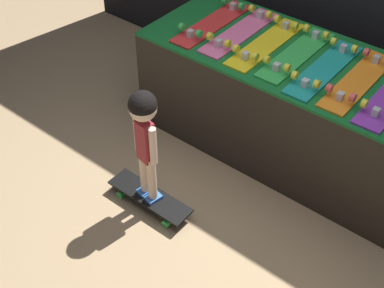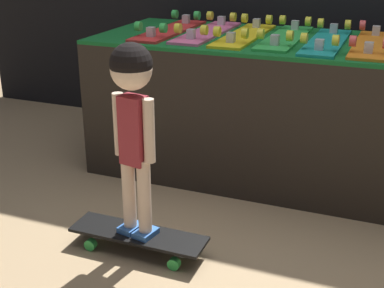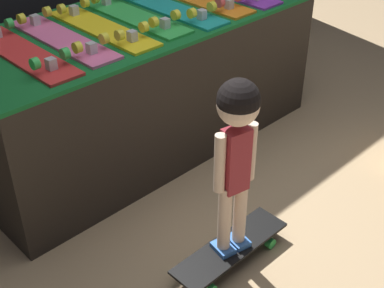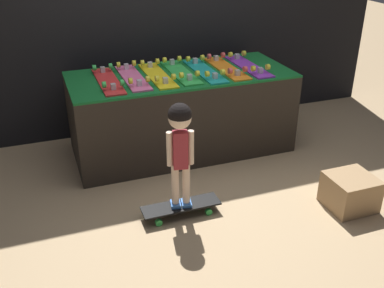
% 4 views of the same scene
% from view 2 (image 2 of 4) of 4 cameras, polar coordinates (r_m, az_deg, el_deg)
% --- Properties ---
extents(ground_plane, '(16.00, 16.00, 0.00)m').
position_cam_2_polar(ground_plane, '(2.67, 5.83, -8.11)').
color(ground_plane, tan).
extents(display_rack, '(2.07, 0.88, 0.78)m').
position_cam_2_polar(display_rack, '(3.09, 9.42, 3.81)').
color(display_rack, black).
rests_on(display_rack, ground_plane).
extents(skateboard_red_on_rack, '(0.18, 0.76, 0.09)m').
position_cam_2_polar(skateboard_red_on_rack, '(3.19, -2.39, 12.18)').
color(skateboard_red_on_rack, red).
rests_on(skateboard_red_on_rack, display_rack).
extents(skateboard_pink_on_rack, '(0.18, 0.76, 0.09)m').
position_cam_2_polar(skateboard_pink_on_rack, '(3.13, 1.64, 11.99)').
color(skateboard_pink_on_rack, pink).
rests_on(skateboard_pink_on_rack, display_rack).
extents(skateboard_yellow_on_rack, '(0.18, 0.76, 0.09)m').
position_cam_2_polar(skateboard_yellow_on_rack, '(3.04, 5.63, 11.63)').
color(skateboard_yellow_on_rack, yellow).
rests_on(skateboard_yellow_on_rack, display_rack).
extents(skateboard_green_on_rack, '(0.18, 0.76, 0.09)m').
position_cam_2_polar(skateboard_green_on_rack, '(3.00, 9.94, 11.28)').
color(skateboard_green_on_rack, green).
rests_on(skateboard_green_on_rack, display_rack).
extents(skateboard_teal_on_rack, '(0.18, 0.76, 0.09)m').
position_cam_2_polar(skateboard_teal_on_rack, '(2.93, 14.18, 10.69)').
color(skateboard_teal_on_rack, teal).
rests_on(skateboard_teal_on_rack, display_rack).
extents(skateboard_orange_on_rack, '(0.18, 0.76, 0.09)m').
position_cam_2_polar(skateboard_orange_on_rack, '(2.92, 18.67, 10.19)').
color(skateboard_orange_on_rack, orange).
rests_on(skateboard_orange_on_rack, display_rack).
extents(skateboard_on_floor, '(0.61, 0.18, 0.09)m').
position_cam_2_polar(skateboard_on_floor, '(2.40, -5.74, -9.79)').
color(skateboard_on_floor, black).
rests_on(skateboard_on_floor, ground_plane).
extents(child, '(0.20, 0.17, 0.84)m').
position_cam_2_polar(child, '(2.15, -6.34, 4.15)').
color(child, '#3870C6').
rests_on(child, skateboard_on_floor).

